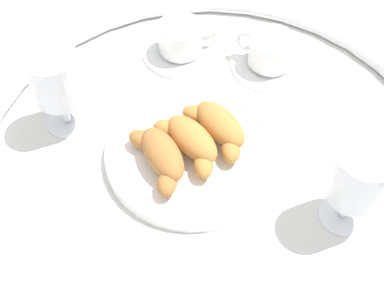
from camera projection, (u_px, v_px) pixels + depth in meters
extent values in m
plane|color=silver|center=(211.00, 157.00, 0.80)|extent=(2.20, 2.20, 0.00)
torus|color=silver|center=(211.00, 152.00, 0.79)|extent=(0.72, 0.72, 0.02)
cylinder|color=white|center=(192.00, 153.00, 0.79)|extent=(0.26, 0.26, 0.02)
torus|color=white|center=(192.00, 149.00, 0.78)|extent=(0.26, 0.26, 0.01)
ellipsoid|color=#BC7A38|center=(220.00, 124.00, 0.78)|extent=(0.11, 0.09, 0.04)
ellipsoid|color=#BC7A38|center=(196.00, 114.00, 0.80)|extent=(0.05, 0.05, 0.03)
ellipsoid|color=#BC7A38|center=(231.00, 150.00, 0.76)|extent=(0.05, 0.03, 0.03)
ellipsoid|color=#BC7A38|center=(192.00, 139.00, 0.76)|extent=(0.11, 0.09, 0.04)
ellipsoid|color=#BC7A38|center=(167.00, 129.00, 0.79)|extent=(0.04, 0.05, 0.03)
ellipsoid|color=#BC7A38|center=(203.00, 165.00, 0.75)|extent=(0.05, 0.03, 0.03)
ellipsoid|color=#AD6B33|center=(163.00, 154.00, 0.75)|extent=(0.11, 0.08, 0.04)
ellipsoid|color=#AD6B33|center=(142.00, 140.00, 0.77)|extent=(0.05, 0.05, 0.03)
ellipsoid|color=#AD6B33|center=(167.00, 183.00, 0.73)|extent=(0.05, 0.04, 0.03)
cylinder|color=white|center=(269.00, 63.00, 0.91)|extent=(0.14, 0.14, 0.01)
cylinder|color=white|center=(271.00, 50.00, 0.89)|extent=(0.08, 0.08, 0.05)
cylinder|color=brown|center=(273.00, 40.00, 0.87)|extent=(0.07, 0.07, 0.01)
torus|color=white|center=(247.00, 41.00, 0.90)|extent=(0.03, 0.04, 0.04)
cylinder|color=white|center=(181.00, 51.00, 0.93)|extent=(0.14, 0.14, 0.01)
cylinder|color=white|center=(180.00, 37.00, 0.91)|extent=(0.08, 0.08, 0.05)
cylinder|color=#937A60|center=(180.00, 27.00, 0.89)|extent=(0.07, 0.07, 0.01)
torus|color=white|center=(205.00, 32.00, 0.91)|extent=(0.01, 0.04, 0.04)
cylinder|color=white|center=(343.00, 215.00, 0.73)|extent=(0.07, 0.07, 0.01)
cylinder|color=white|center=(348.00, 203.00, 0.71)|extent=(0.01, 0.01, 0.05)
cylinder|color=white|center=(360.00, 175.00, 0.66)|extent=(0.08, 0.08, 0.08)
cylinder|color=gold|center=(359.00, 179.00, 0.66)|extent=(0.07, 0.07, 0.06)
cylinder|color=white|center=(68.00, 121.00, 0.84)|extent=(0.07, 0.07, 0.01)
cylinder|color=white|center=(64.00, 108.00, 0.81)|extent=(0.01, 0.01, 0.05)
cylinder|color=white|center=(55.00, 77.00, 0.76)|extent=(0.08, 0.08, 0.08)
cylinder|color=#E0CC4C|center=(56.00, 80.00, 0.76)|extent=(0.07, 0.07, 0.06)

